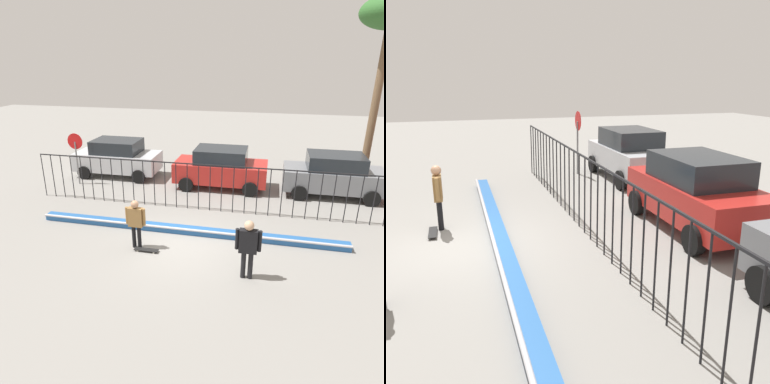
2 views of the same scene
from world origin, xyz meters
The scene contains 8 objects.
ground_plane centered at (0.00, 0.00, 0.00)m, with size 60.00×60.00×0.00m, color gray.
bowl_coping_ledge centered at (0.00, 0.81, 0.12)m, with size 11.00×0.40×0.27m.
perimeter_fence centered at (0.00, 2.94, 1.18)m, with size 14.04×0.04×1.94m.
skateboarder centered at (-1.34, -0.51, 1.00)m, with size 0.67×0.25×1.66m.
skateboard centered at (-0.96, -0.71, 0.06)m, with size 0.80×0.20×0.07m.
parked_car_silver centered at (-4.98, 6.35, 0.97)m, with size 4.30×2.12×1.90m.
parked_car_red centered at (0.49, 5.76, 0.97)m, with size 4.30×2.12×1.90m.
stop_sign centered at (-6.35, 4.70, 1.62)m, with size 0.76×0.07×2.50m.
Camera 2 is at (9.18, -0.04, 3.76)m, focal length 38.33 mm.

